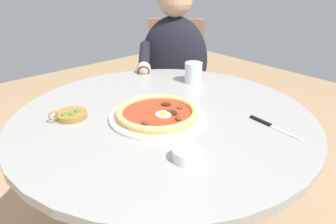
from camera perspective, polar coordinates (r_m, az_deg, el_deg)
The scene contains 8 objects.
dining_table at distance 1.17m, azimuth -0.82°, elevation -7.40°, with size 1.06×1.06×0.73m.
pizza_on_plate at distance 1.06m, azimuth -2.01°, elevation -0.28°, with size 0.33×0.33×0.03m.
water_glass at distance 1.39m, azimuth 4.68°, elevation 7.07°, with size 0.08×0.08×0.09m.
steak_knife at distance 1.07m, azimuth 17.84°, elevation -2.12°, with size 0.03×0.20×0.01m.
ramekin_capers at distance 0.83m, azimuth 3.50°, elevation -7.79°, with size 0.08×0.08×0.03m.
olive_pan at distance 1.11m, azimuth -17.43°, elevation -0.49°, with size 0.13×0.11×0.04m.
diner_person at distance 1.88m, azimuth 1.06°, elevation 3.73°, with size 0.58×0.44×1.15m.
cafe_chair_diner at distance 2.00m, azimuth 1.33°, elevation 5.99°, with size 0.56×0.56×0.91m.
Camera 1 is at (0.64, 0.75, 1.21)m, focal length 33.04 mm.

